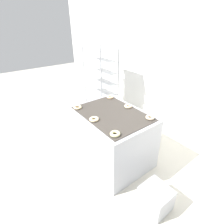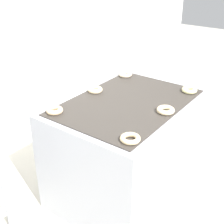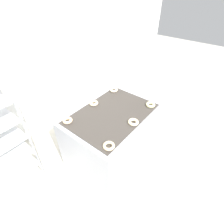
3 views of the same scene
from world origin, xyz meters
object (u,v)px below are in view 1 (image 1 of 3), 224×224
at_px(glaze_bin, 155,198).
at_px(donut_far_center, 128,106).
at_px(donut_near_center, 94,119).
at_px(fryer_machine, 112,137).
at_px(baking_rack_cart, 101,83).
at_px(donut_far_right, 150,117).
at_px(donut_far_left, 110,97).
at_px(donut_near_left, 78,107).
at_px(donut_near_right, 115,134).

bearing_deg(glaze_bin, donut_far_center, 156.64).
relative_size(glaze_bin, donut_near_center, 2.67).
xyz_separation_m(fryer_machine, glaze_bin, (1.03, -0.12, -0.27)).
distance_m(fryer_machine, baking_rack_cart, 1.46).
bearing_deg(baking_rack_cart, donut_near_center, -38.00).
bearing_deg(donut_far_right, donut_far_left, -179.51).
bearing_deg(donut_far_center, glaze_bin, -23.36).
bearing_deg(donut_near_left, donut_far_left, 90.52).
bearing_deg(baking_rack_cart, fryer_machine, -27.83).
distance_m(donut_near_right, donut_far_left, 1.11).
xyz_separation_m(glaze_bin, donut_near_right, (-0.57, -0.19, 0.72)).
xyz_separation_m(glaze_bin, donut_far_center, (-1.03, 0.44, 0.72)).
relative_size(glaze_bin, donut_far_center, 2.81).
relative_size(donut_near_left, donut_far_left, 1.05).
height_order(donut_near_right, donut_far_right, same).
height_order(donut_near_left, donut_near_center, donut_near_center).
relative_size(baking_rack_cart, donut_near_right, 13.50).
height_order(fryer_machine, glaze_bin, fryer_machine).
xyz_separation_m(donut_near_left, donut_far_right, (0.91, 0.65, 0.00)).
height_order(glaze_bin, donut_near_left, donut_near_left).
xyz_separation_m(baking_rack_cart, donut_near_left, (0.78, -0.98, 0.01)).
bearing_deg(donut_far_center, donut_near_right, -54.14).
distance_m(fryer_machine, donut_far_right, 0.72).
bearing_deg(donut_near_left, fryer_machine, 35.29).
bearing_deg(baking_rack_cart, donut_near_left, -51.55).
bearing_deg(donut_near_left, baking_rack_cart, 128.45).
relative_size(fryer_machine, donut_far_center, 9.83).
height_order(donut_near_left, donut_far_left, donut_far_left).
height_order(baking_rack_cart, donut_near_left, baking_rack_cart).
bearing_deg(donut_far_center, donut_near_left, -125.36).
xyz_separation_m(donut_near_right, donut_far_left, (-0.92, 0.63, -0.00)).
bearing_deg(donut_near_center, donut_far_left, 126.55).
bearing_deg(donut_far_left, fryer_machine, -34.51).
xyz_separation_m(fryer_machine, donut_far_left, (-0.47, 0.32, 0.45)).
height_order(fryer_machine, donut_near_left, donut_near_left).
relative_size(donut_near_right, donut_far_left, 1.05).
height_order(baking_rack_cart, donut_far_center, baking_rack_cart).
xyz_separation_m(donut_near_left, donut_near_right, (0.91, 0.02, 0.00)).
xyz_separation_m(glaze_bin, donut_far_right, (-0.58, 0.45, 0.72)).
bearing_deg(glaze_bin, donut_far_right, 142.27).
bearing_deg(donut_far_right, donut_near_right, -89.43).
bearing_deg(donut_far_right, donut_near_center, -124.17).
relative_size(fryer_machine, donut_near_right, 9.53).
bearing_deg(donut_far_left, glaze_bin, -16.43).
bearing_deg(donut_far_center, fryer_machine, -90.14).
height_order(fryer_machine, donut_near_center, donut_near_center).
relative_size(baking_rack_cart, donut_far_right, 13.61).
relative_size(donut_far_left, donut_far_right, 0.96).
xyz_separation_m(donut_near_center, donut_near_right, (0.45, 0.01, 0.00)).
xyz_separation_m(fryer_machine, baking_rack_cart, (-1.24, 0.65, 0.44)).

